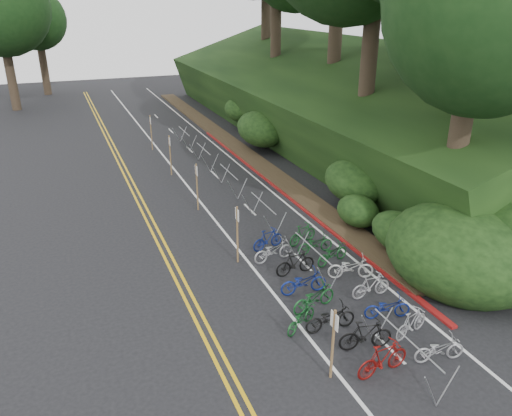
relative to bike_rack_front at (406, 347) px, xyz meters
The scene contains 10 objects.
ground 4.24m from the bike_rack_front, 132.65° to the left, with size 120.00×120.00×0.00m, color black.
road_markings 13.35m from the bike_rack_front, 99.39° to the left, with size 7.47×80.00×0.01m.
red_curb 15.34m from the bike_rack_front, 79.11° to the left, with size 0.25×28.00×0.10m, color maroon.
embankment 24.36m from the bike_rack_front, 65.30° to the left, with size 14.30×48.14×9.11m.
bike_rack_front is the anchor object (origin of this frame).
bike_racks_rest 16.05m from the bike_rack_front, 89.30° to the left, with size 1.14×23.00×1.17m.
signpost_near 2.20m from the bike_rack_front, 163.54° to the left, with size 0.08×0.40×2.30m.
signposts_rest 17.20m from the bike_rack_front, 97.37° to the left, with size 0.08×18.40×2.50m.
bike_front 3.55m from the bike_rack_front, 121.20° to the left, with size 1.55×0.54×0.81m, color #144C1E.
bike_valet 4.40m from the bike_rack_front, 87.49° to the left, with size 3.45×10.30×1.08m.
Camera 1 is at (-5.54, -12.21, 10.13)m, focal length 35.00 mm.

